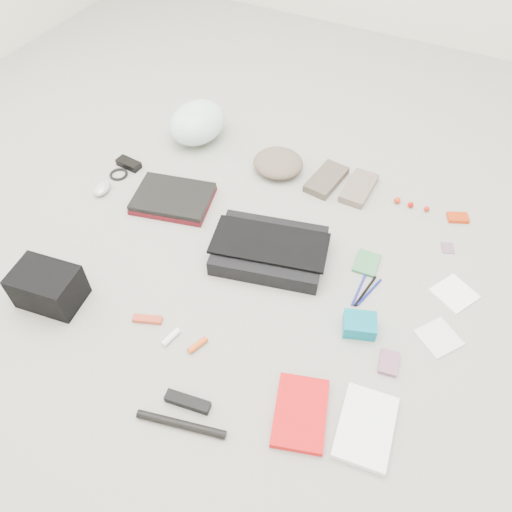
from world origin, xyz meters
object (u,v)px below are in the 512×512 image
at_px(messenger_bag, 270,250).
at_px(book_red, 300,413).
at_px(accordion_wallet, 360,325).
at_px(laptop, 173,196).
at_px(camera_bag, 48,287).
at_px(bike_helmet, 197,122).

height_order(messenger_bag, book_red, messenger_bag).
height_order(messenger_bag, accordion_wallet, messenger_bag).
xyz_separation_m(messenger_bag, accordion_wallet, (0.41, -0.16, -0.01)).
bearing_deg(accordion_wallet, book_red, -117.96).
bearing_deg(laptop, book_red, -49.05).
relative_size(messenger_bag, camera_bag, 1.86).
bearing_deg(book_red, messenger_bag, 107.66).
distance_m(bike_helmet, book_red, 1.42).
bearing_deg(bike_helmet, accordion_wallet, -26.44).
height_order(book_red, accordion_wallet, accordion_wallet).
bearing_deg(camera_bag, laptop, 72.15).
distance_m(laptop, accordion_wallet, 0.93).
bearing_deg(camera_bag, accordion_wallet, 12.06).
relative_size(book_red, accordion_wallet, 2.12).
bearing_deg(accordion_wallet, camera_bag, -179.07).
xyz_separation_m(messenger_bag, camera_bag, (-0.59, -0.52, 0.04)).
xyz_separation_m(laptop, camera_bag, (-0.11, -0.61, 0.04)).
distance_m(book_red, accordion_wallet, 0.37).
bearing_deg(camera_bag, book_red, -7.74).
distance_m(laptop, bike_helmet, 0.45).
relative_size(laptop, bike_helmet, 1.06).
bearing_deg(book_red, bike_helmet, 116.75).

